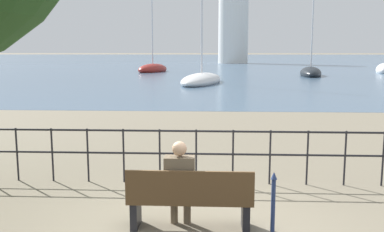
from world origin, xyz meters
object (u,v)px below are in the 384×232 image
(seated_person_left, at_px, (180,180))
(park_bench, at_px, (190,200))
(closed_umbrella, at_px, (273,198))
(sailboat_2, at_px, (153,69))
(sailboat_0, at_px, (202,80))
(sailboat_3, at_px, (311,72))
(harbor_lighthouse, at_px, (233,15))

(seated_person_left, bearing_deg, park_bench, -26.37)
(park_bench, bearing_deg, closed_umbrella, -0.69)
(seated_person_left, distance_m, sailboat_2, 46.85)
(seated_person_left, height_order, sailboat_0, sailboat_0)
(seated_person_left, relative_size, sailboat_3, 0.10)
(sailboat_0, bearing_deg, sailboat_2, 120.98)
(park_bench, xyz_separation_m, closed_umbrella, (1.17, -0.01, 0.05))
(closed_umbrella, relative_size, sailboat_0, 0.08)
(closed_umbrella, height_order, harbor_lighthouse, harbor_lighthouse)
(closed_umbrella, height_order, sailboat_0, sailboat_0)
(harbor_lighthouse, bearing_deg, closed_umbrella, -92.16)
(sailboat_2, bearing_deg, sailboat_0, -53.59)
(seated_person_left, relative_size, sailboat_2, 0.12)
(seated_person_left, bearing_deg, closed_umbrella, -3.86)
(park_bench, distance_m, sailboat_3, 40.40)
(sailboat_0, distance_m, sailboat_2, 19.70)
(harbor_lighthouse, bearing_deg, sailboat_2, -106.68)
(seated_person_left, xyz_separation_m, harbor_lighthouse, (4.51, 84.56, 9.12))
(park_bench, height_order, closed_umbrella, park_bench)
(sailboat_0, xyz_separation_m, harbor_lighthouse, (4.97, 56.82, 9.54))
(park_bench, relative_size, sailboat_3, 0.14)
(park_bench, distance_m, sailboat_2, 46.95)
(closed_umbrella, xyz_separation_m, sailboat_0, (-1.77, 27.82, -0.21))
(closed_umbrella, bearing_deg, sailboat_3, 76.77)
(sailboat_0, relative_size, harbor_lighthouse, 0.49)
(seated_person_left, distance_m, sailboat_0, 27.74)
(sailboat_0, xyz_separation_m, sailboat_2, (-6.49, 18.60, 0.06))
(closed_umbrella, bearing_deg, seated_person_left, 176.14)
(park_bench, relative_size, closed_umbrella, 2.05)
(sailboat_2, height_order, harbor_lighthouse, harbor_lighthouse)
(sailboat_3, bearing_deg, sailboat_2, 167.25)
(sailboat_3, xyz_separation_m, harbor_lighthouse, (-5.99, 45.58, 9.48))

